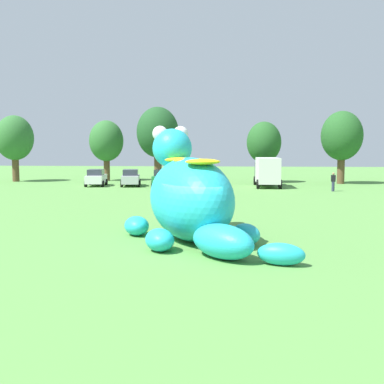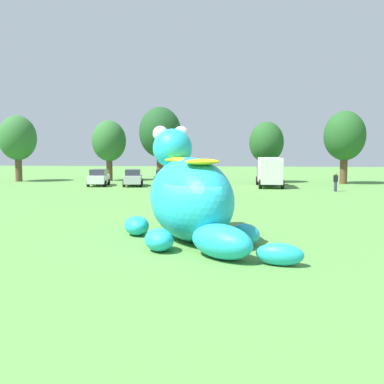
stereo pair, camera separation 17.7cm
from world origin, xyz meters
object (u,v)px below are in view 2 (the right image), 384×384
(car_white, at_px, (99,178))
(car_green, at_px, (165,178))
(car_black, at_px, (198,179))
(box_truck, at_px, (269,171))
(spectator_near_inflatable, at_px, (336,182))
(giant_inflatable_creature, at_px, (190,198))
(car_silver, at_px, (133,178))
(spectator_mid_field, at_px, (196,209))

(car_white, height_order, car_green, same)
(car_black, xyz_separation_m, box_truck, (7.10, 1.13, 0.74))
(box_truck, distance_m, spectator_near_inflatable, 7.19)
(giant_inflatable_creature, distance_m, car_silver, 28.66)
(spectator_near_inflatable, distance_m, spectator_mid_field, 22.36)
(giant_inflatable_creature, xyz_separation_m, car_white, (-12.20, 27.27, -0.96))
(car_white, height_order, box_truck, box_truck)
(giant_inflatable_creature, distance_m, box_truck, 28.10)
(car_green, bearing_deg, car_silver, 178.86)
(spectator_near_inflatable, bearing_deg, box_truck, 141.75)
(car_white, xyz_separation_m, car_black, (10.42, -0.80, 0.00))
(giant_inflatable_creature, distance_m, car_black, 26.54)
(box_truck, bearing_deg, spectator_mid_field, -102.77)
(giant_inflatable_creature, bearing_deg, spectator_mid_field, 91.37)
(car_green, bearing_deg, box_truck, 1.78)
(giant_inflatable_creature, distance_m, spectator_mid_field, 3.84)
(giant_inflatable_creature, relative_size, spectator_near_inflatable, 5.02)
(giant_inflatable_creature, height_order, car_black, giant_inflatable_creature)
(giant_inflatable_creature, xyz_separation_m, spectator_mid_field, (-0.09, 3.71, -0.97))
(car_green, height_order, spectator_near_inflatable, car_green)
(giant_inflatable_creature, bearing_deg, spectator_near_inflatable, 64.72)
(giant_inflatable_creature, height_order, spectator_near_inflatable, giant_inflatable_creature)
(car_white, bearing_deg, car_green, -0.02)
(car_black, relative_size, box_truck, 0.67)
(spectator_near_inflatable, bearing_deg, car_green, 165.79)
(car_black, bearing_deg, spectator_mid_field, -85.76)
(car_green, xyz_separation_m, spectator_near_inflatable, (16.19, -4.10, -0.01))
(box_truck, distance_m, spectator_mid_field, 24.50)
(car_green, distance_m, box_truck, 10.60)
(car_silver, distance_m, spectator_mid_field, 25.10)
(giant_inflatable_creature, xyz_separation_m, car_black, (-1.78, 26.47, -0.96))
(spectator_near_inflatable, relative_size, spectator_mid_field, 1.00)
(box_truck, relative_size, spectator_near_inflatable, 3.77)
(spectator_near_inflatable, bearing_deg, spectator_mid_field, -119.55)
(car_black, bearing_deg, spectator_near_inflatable, -14.56)
(car_green, xyz_separation_m, box_truck, (10.57, 0.33, 0.74))
(car_black, bearing_deg, car_white, 175.61)
(car_white, xyz_separation_m, car_silver, (3.62, 0.06, 0.00))
(giant_inflatable_creature, xyz_separation_m, car_silver, (-8.57, 27.33, -0.96))
(car_silver, bearing_deg, car_green, -1.14)
(car_silver, height_order, box_truck, box_truck)
(car_white, height_order, spectator_near_inflatable, car_white)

